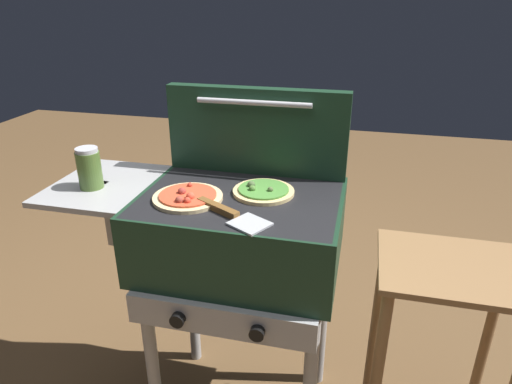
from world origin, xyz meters
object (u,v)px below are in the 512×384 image
object	(u,v)px
pizza_pepperoni	(188,197)
sauce_jar	(89,168)
grill	(237,236)
prep_table	(443,322)
spatula	(230,214)
pizza_veggie	(263,191)

from	to	relation	value
pizza_pepperoni	sauce_jar	xyz separation A→B (m)	(-0.34, 0.02, 0.06)
grill	sauce_jar	bearing A→B (deg)	-174.92
prep_table	grill	bearing A→B (deg)	-179.63
grill	spatula	distance (m)	0.21
pizza_veggie	sauce_jar	xyz separation A→B (m)	(-0.56, -0.09, 0.06)
pizza_veggie	spatula	distance (m)	0.19
pizza_pepperoni	prep_table	xyz separation A→B (m)	(0.81, 0.06, -0.38)
pizza_veggie	grill	bearing A→B (deg)	-151.10
sauce_jar	prep_table	bearing A→B (deg)	2.34
grill	pizza_veggie	world-z (taller)	pizza_veggie
grill	prep_table	bearing A→B (deg)	0.37
pizza_pepperoni	spatula	distance (m)	0.18
pizza_pepperoni	sauce_jar	bearing A→B (deg)	177.40
pizza_veggie	prep_table	xyz separation A→B (m)	(0.60, -0.04, -0.38)
pizza_veggie	pizza_pepperoni	size ratio (longest dim) A/B	0.91
spatula	prep_table	size ratio (longest dim) A/B	0.34
pizza_veggie	sauce_jar	size ratio (longest dim) A/B	1.45
prep_table	spatula	bearing A→B (deg)	-167.64
pizza_veggie	prep_table	bearing A→B (deg)	-3.71
sauce_jar	pizza_veggie	bearing A→B (deg)	8.73
grill	pizza_veggie	size ratio (longest dim) A/B	4.87
sauce_jar	spatula	distance (m)	0.52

